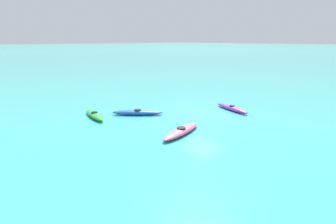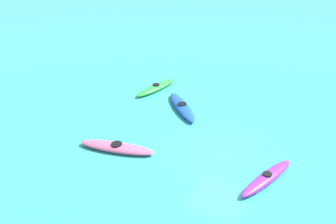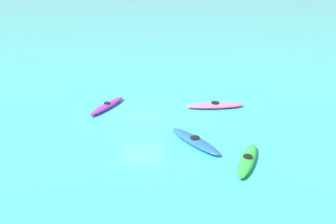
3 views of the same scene
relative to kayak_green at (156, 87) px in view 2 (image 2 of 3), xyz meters
The scene contains 5 objects.
ground_plane 7.25m from the kayak_green, 125.77° to the right, with size 600.00×600.00×0.00m, color #38ADA8.
kayak_green is the anchor object (origin of this frame).
kayak_purple 9.56m from the kayak_green, 121.90° to the right, with size 3.30×1.48×0.37m.
kayak_pink 6.45m from the kayak_green, 164.54° to the right, with size 1.58×3.52×0.37m.
kayak_blue 2.82m from the kayak_green, 119.84° to the right, with size 2.87×2.97×0.37m.
Camera 2 is at (-13.24, -4.80, 9.69)m, focal length 41.32 mm.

